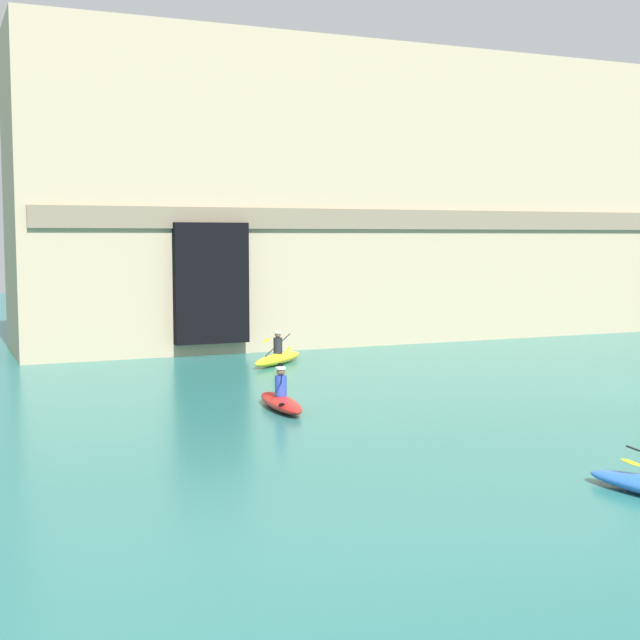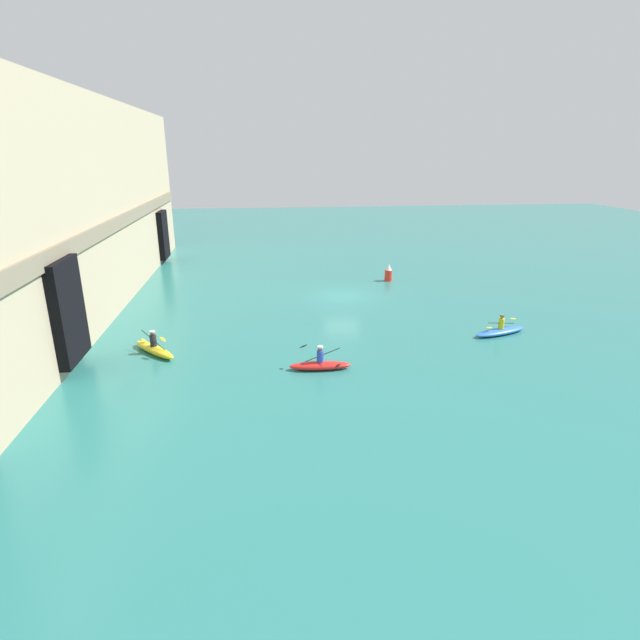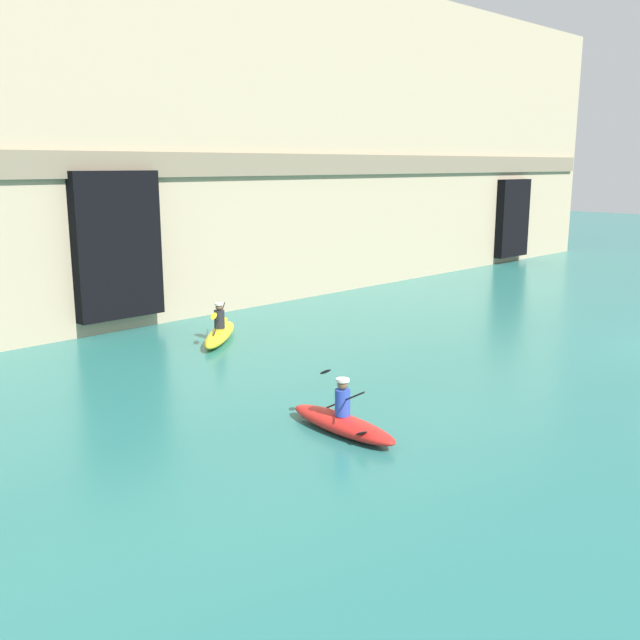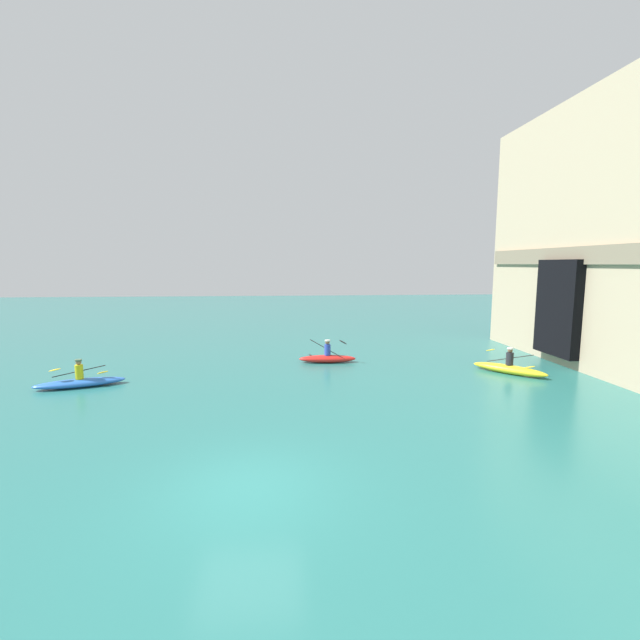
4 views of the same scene
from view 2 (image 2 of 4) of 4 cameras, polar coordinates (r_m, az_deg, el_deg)
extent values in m
plane|color=#28706B|center=(35.87, 2.59, 2.73)|extent=(120.00, 120.00, 0.00)
cube|color=tan|center=(37.66, -26.43, 11.77)|extent=(39.46, 6.23, 13.10)
cube|color=#7C6E59|center=(36.86, -21.49, 10.64)|extent=(38.67, 0.24, 0.85)
cube|color=black|center=(25.69, -27.04, 0.89)|extent=(3.01, 0.70, 4.80)
cube|color=black|center=(49.11, -17.59, 9.26)|extent=(2.79, 0.70, 4.33)
ellipsoid|color=blue|center=(30.13, 19.91, -1.23)|extent=(1.81, 3.54, 0.34)
cylinder|color=gold|center=(29.98, 20.01, -0.39)|extent=(0.31, 0.31, 0.60)
sphere|color=#9E704C|center=(29.85, 20.10, 0.36)|extent=(0.22, 0.22, 0.22)
cylinder|color=#4C6B4C|center=(29.83, 20.11, 0.52)|extent=(0.28, 0.28, 0.06)
cylinder|color=black|center=(29.97, 20.02, -0.33)|extent=(0.65, 1.89, 0.35)
ellipsoid|color=yellow|center=(29.42, 18.78, -0.82)|extent=(0.31, 0.48, 0.12)
ellipsoid|color=yellow|center=(30.53, 21.21, 0.14)|extent=(0.31, 0.48, 0.12)
ellipsoid|color=red|center=(23.84, 0.02, -5.23)|extent=(0.84, 2.97, 0.39)
cylinder|color=#2D47B7|center=(23.65, 0.02, -4.18)|extent=(0.32, 0.32, 0.56)
sphere|color=brown|center=(23.50, 0.02, -3.30)|extent=(0.23, 0.23, 0.23)
cylinder|color=silver|center=(23.47, 0.02, -3.08)|extent=(0.29, 0.29, 0.06)
cylinder|color=black|center=(23.64, 0.02, -4.12)|extent=(0.65, 1.77, 0.97)
ellipsoid|color=black|center=(23.66, 1.96, -5.21)|extent=(0.31, 0.45, 0.24)
ellipsoid|color=black|center=(23.66, -1.92, -3.02)|extent=(0.31, 0.45, 0.24)
ellipsoid|color=yellow|center=(27.05, -18.41, -3.23)|extent=(2.97, 2.73, 0.42)
cylinder|color=#232328|center=(26.87, -18.52, -2.24)|extent=(0.33, 0.33, 0.58)
sphere|color=brown|center=(26.74, -18.61, -1.44)|extent=(0.22, 0.22, 0.22)
cylinder|color=silver|center=(26.71, -18.63, -1.26)|extent=(0.28, 0.28, 0.06)
cylinder|color=black|center=(26.86, -18.52, -2.18)|extent=(1.53, 1.42, 0.64)
ellipsoid|color=yellow|center=(26.04, -17.53, -2.11)|extent=(0.44, 0.43, 0.17)
ellipsoid|color=yellow|center=(27.70, -19.46, -2.26)|extent=(0.44, 0.43, 0.17)
cylinder|color=red|center=(40.45, 7.81, 5.07)|extent=(0.59, 0.59, 0.88)
cone|color=white|center=(40.29, 7.86, 6.01)|extent=(0.50, 0.50, 0.48)
camera|label=1|loc=(28.92, 54.51, 0.59)|focal=50.00mm
camera|label=3|loc=(17.32, 38.74, -0.11)|focal=40.00mm
camera|label=4|loc=(43.84, -0.49, 12.48)|focal=24.00mm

